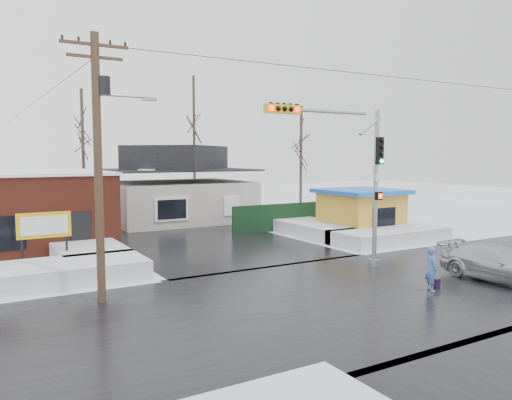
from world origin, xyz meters
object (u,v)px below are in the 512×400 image
utility_pole (100,152)px  traffic_signal (350,166)px  kiosk (361,212)px  marquee_sign (44,227)px  pedestrian (431,269)px  car (500,265)px

utility_pole → traffic_signal: bearing=-2.9°
utility_pole → kiosk: size_ratio=1.96×
marquee_sign → pedestrian: size_ratio=1.54×
marquee_sign → pedestrian: marquee_sign is taller
kiosk → car: size_ratio=0.97×
traffic_signal → utility_pole: utility_pole is taller
kiosk → car: bearing=-105.5°
utility_pole → marquee_sign: size_ratio=3.53×
kiosk → car: (-3.22, -11.60, -0.78)m
pedestrian → car: size_ratio=0.35×
traffic_signal → marquee_sign: bearing=150.3°
kiosk → pedestrian: bearing=-120.9°
marquee_sign → pedestrian: bearing=-42.2°
pedestrian → utility_pole: bearing=88.6°
marquee_sign → car: marquee_sign is taller
kiosk → car: kiosk is taller
marquee_sign → kiosk: bearing=1.6°
utility_pole → marquee_sign: utility_pole is taller
utility_pole → pedestrian: 12.48m
utility_pole → car: (14.21, -5.11, -4.42)m
pedestrian → car: 3.50m
kiosk → pedestrian: kiosk is taller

